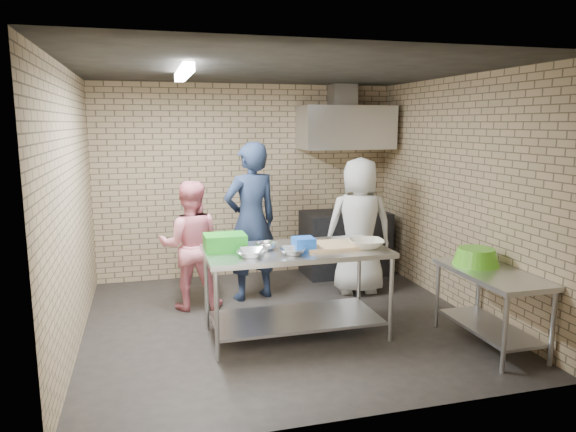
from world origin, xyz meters
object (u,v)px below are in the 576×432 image
object	(u,v)px
woman_pink	(190,245)
woman_white	(359,226)
stove	(345,243)
green_crate	(225,242)
bottle_green	(370,133)
prep_table	(296,292)
blue_tub	(304,244)
man_navy	(251,222)
bottle_red	(344,132)
side_counter	(490,308)
green_basin	(476,257)

from	to	relation	value
woman_pink	woman_white	distance (m)	2.13
stove	green_crate	distance (m)	2.82
bottle_green	woman_white	xyz separation A→B (m)	(-0.60, -1.11, -1.14)
stove	bottle_green	size ratio (longest dim) A/B	8.00
prep_table	green_crate	bearing A→B (deg)	170.27
blue_tub	man_navy	world-z (taller)	man_navy
blue_tub	woman_white	xyz separation A→B (m)	(1.12, 1.25, -0.11)
bottle_red	man_navy	bearing A→B (deg)	-148.15
green_crate	bottle_green	distance (m)	3.42
stove	woman_white	distance (m)	0.98
prep_table	side_counter	size ratio (longest dim) A/B	1.53
bottle_green	man_navy	bearing A→B (deg)	-153.64
green_crate	green_basin	world-z (taller)	green_crate
side_counter	stove	size ratio (longest dim) A/B	1.00
side_counter	green_basin	xyz separation A→B (m)	(-0.02, 0.25, 0.46)
green_basin	woman_white	size ratio (longest dim) A/B	0.26
prep_table	green_basin	world-z (taller)	green_basin
blue_tub	bottle_red	world-z (taller)	bottle_red
blue_tub	woman_white	bearing A→B (deg)	48.16
bottle_green	man_navy	distance (m)	2.44
bottle_green	woman_white	distance (m)	1.70
side_counter	green_basin	distance (m)	0.52
side_counter	woman_pink	world-z (taller)	woman_pink
green_basin	bottle_green	world-z (taller)	bottle_green
side_counter	green_crate	bearing A→B (deg)	160.87
stove	man_navy	xyz separation A→B (m)	(-1.53, -0.74, 0.52)
bottle_red	stove	bearing A→B (deg)	-101.77
stove	man_navy	world-z (taller)	man_navy
prep_table	blue_tub	bearing A→B (deg)	-63.43
side_counter	bottle_red	distance (m)	3.44
green_basin	bottle_green	size ratio (longest dim) A/B	3.07
prep_table	side_counter	distance (m)	1.92
green_crate	blue_tub	size ratio (longest dim) A/B	2.00
prep_table	green_crate	world-z (taller)	green_crate
stove	woman_pink	size ratio (longest dim) A/B	0.79
woman_white	green_basin	bearing A→B (deg)	118.86
blue_tub	side_counter	bearing A→B (deg)	-20.31
man_navy	woman_pink	world-z (taller)	man_navy
bottle_red	side_counter	bearing A→B (deg)	-82.38
blue_tub	bottle_red	distance (m)	2.89
stove	green_crate	xyz separation A→B (m)	(-2.02, -1.89, 0.55)
side_counter	stove	world-z (taller)	stove
bottle_red	woman_white	bearing A→B (deg)	-100.40
prep_table	woman_pink	bearing A→B (deg)	130.64
green_crate	man_navy	world-z (taller)	man_navy
green_basin	bottle_red	world-z (taller)	bottle_red
blue_tub	man_navy	bearing A→B (deg)	100.55
green_crate	blue_tub	distance (m)	0.78
side_counter	green_basin	world-z (taller)	green_basin
man_navy	woman_white	distance (m)	1.38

